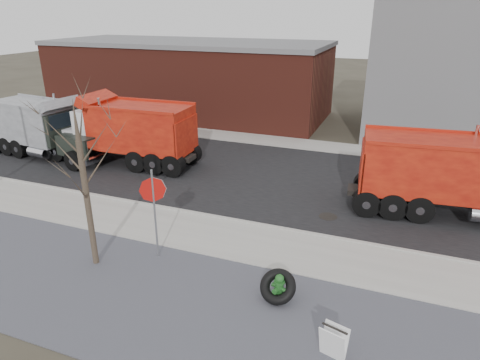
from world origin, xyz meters
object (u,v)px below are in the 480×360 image
at_px(stop_sign, 154,199).
at_px(sandwich_board, 333,343).
at_px(truck_tire, 278,287).
at_px(fire_hydrant, 279,289).
at_px(dump_truck_red_b, 124,130).
at_px(dump_truck_red_a, 457,173).
at_px(dump_truck_grey, 43,126).

xyz_separation_m(stop_sign, sandwich_board, (5.95, -2.31, -1.57)).
height_order(stop_sign, sandwich_board, stop_sign).
bearing_deg(truck_tire, fire_hydrant, -15.20).
bearing_deg(truck_tire, dump_truck_red_b, 142.61).
bearing_deg(fire_hydrant, truck_tire, -174.76).
xyz_separation_m(sandwich_board, dump_truck_red_b, (-12.17, 9.52, 1.32)).
relative_size(truck_tire, stop_sign, 0.36).
bearing_deg(dump_truck_red_a, stop_sign, -149.26).
height_order(truck_tire, sandwich_board, truck_tire).
bearing_deg(dump_truck_red_b, dump_truck_grey, 5.25).
relative_size(stop_sign, dump_truck_red_a, 0.35).
bearing_deg(stop_sign, dump_truck_red_b, 118.56).
distance_m(fire_hydrant, dump_truck_red_b, 13.22).
relative_size(fire_hydrant, stop_sign, 0.28).
height_order(dump_truck_red_a, dump_truck_grey, dump_truck_red_a).
distance_m(truck_tire, dump_truck_red_b, 13.18).
height_order(fire_hydrant, dump_truck_red_a, dump_truck_red_a).
height_order(stop_sign, dump_truck_red_a, dump_truck_red_a).
relative_size(fire_hydrant, truck_tire, 0.78).
relative_size(truck_tire, sandwich_board, 1.28).
relative_size(dump_truck_red_b, dump_truck_grey, 1.13).
distance_m(truck_tire, sandwich_board, 2.35).
xyz_separation_m(dump_truck_red_b, dump_truck_grey, (-4.64, -0.59, -0.12)).
bearing_deg(dump_truck_red_b, stop_sign, 128.79).
xyz_separation_m(truck_tire, dump_truck_red_a, (4.70, 7.39, 1.27)).
xyz_separation_m(dump_truck_red_a, dump_truck_grey, (-19.76, -0.02, -0.07)).
bearing_deg(dump_truck_grey, sandwich_board, -21.20).
bearing_deg(truck_tire, stop_sign, 169.91).
distance_m(truck_tire, dump_truck_red_a, 8.86).
bearing_deg(sandwich_board, truck_tire, 154.23).
distance_m(stop_sign, dump_truck_red_b, 9.53).
bearing_deg(dump_truck_red_a, sandwich_board, -114.23).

